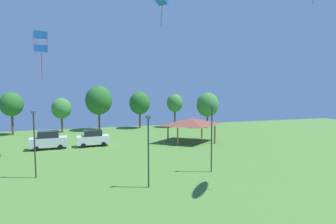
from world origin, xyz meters
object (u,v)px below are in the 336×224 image
object	(u,v)px
light_post_2	(212,134)
light_post_0	(34,140)
treeline_tree_5	(175,103)
treeline_tree_6	(208,105)
park_pavilion	(191,121)
parked_car_second_from_left	(93,138)
kite_flying_3	(41,42)
treeline_tree_3	(99,100)
treeline_tree_2	(62,108)
light_post_1	(148,147)
parked_car_leftmost	(49,140)
treeline_tree_4	(140,103)
treeline_tree_1	(12,104)

from	to	relation	value
light_post_2	light_post_0	bearing A→B (deg)	168.22
treeline_tree_5	treeline_tree_6	bearing A→B (deg)	-15.86
park_pavilion	parked_car_second_from_left	bearing A→B (deg)	174.31
light_post_0	treeline_tree_5	size ratio (longest dim) A/B	0.85
park_pavilion	treeline_tree_6	xyz separation A→B (m)	(9.78, 14.04, 1.64)
kite_flying_3	treeline_tree_3	bearing A→B (deg)	69.64
kite_flying_3	treeline_tree_3	size ratio (longest dim) A/B	0.63
kite_flying_3	treeline_tree_2	world-z (taller)	kite_flying_3
light_post_2	treeline_tree_6	bearing A→B (deg)	64.15
parked_car_second_from_left	light_post_2	xyz separation A→B (m)	(10.22, -15.52, 2.49)
treeline_tree_2	treeline_tree_5	bearing A→B (deg)	0.62
kite_flying_3	treeline_tree_6	bearing A→B (deg)	30.30
light_post_1	light_post_2	xyz separation A→B (m)	(6.60, 2.06, 0.34)
parked_car_second_from_left	treeline_tree_2	bearing A→B (deg)	105.96
kite_flying_3	light_post_0	world-z (taller)	kite_flying_3
kite_flying_3	park_pavilion	bearing A→B (deg)	9.06
light_post_1	parked_car_leftmost	bearing A→B (deg)	117.85
parked_car_leftmost	treeline_tree_4	world-z (taller)	treeline_tree_4
parked_car_leftmost	treeline_tree_1	size ratio (longest dim) A/B	0.63
parked_car_leftmost	light_post_2	world-z (taller)	light_post_2
treeline_tree_5	treeline_tree_1	bearing A→B (deg)	-178.58
parked_car_second_from_left	parked_car_leftmost	bearing A→B (deg)	177.65
parked_car_leftmost	light_post_1	xyz separation A→B (m)	(9.24, -17.49, 2.09)
treeline_tree_4	kite_flying_3	bearing A→B (deg)	-127.75
treeline_tree_6	light_post_1	bearing A→B (deg)	-123.82
treeline_tree_1	parked_car_leftmost	bearing A→B (deg)	-62.31
treeline_tree_5	treeline_tree_6	world-z (taller)	treeline_tree_6
light_post_0	treeline_tree_3	world-z (taller)	treeline_tree_3
light_post_0	parked_car_leftmost	bearing A→B (deg)	91.54
light_post_2	treeline_tree_5	size ratio (longest dim) A/B	0.92
kite_flying_3	light_post_2	xyz separation A→B (m)	(15.74, -10.99, -9.55)
park_pavilion	light_post_0	size ratio (longest dim) A/B	1.26
treeline_tree_4	park_pavilion	bearing A→B (deg)	-75.86
park_pavilion	treeline_tree_1	distance (m)	31.05
light_post_1	light_post_2	size ratio (longest dim) A/B	0.90
light_post_1	treeline_tree_5	distance (m)	34.91
park_pavilion	light_post_2	bearing A→B (deg)	-105.31
kite_flying_3	treeline_tree_2	xyz separation A→B (m)	(0.55, 18.82, -8.74)
parked_car_second_from_left	treeline_tree_5	size ratio (longest dim) A/B	0.63
treeline_tree_1	treeline_tree_6	size ratio (longest dim) A/B	1.02
parked_car_second_from_left	treeline_tree_4	size ratio (longest dim) A/B	0.59
treeline_tree_4	parked_car_leftmost	bearing A→B (deg)	-135.12
light_post_0	treeline_tree_2	world-z (taller)	treeline_tree_2
parked_car_second_from_left	light_post_1	world-z (taller)	light_post_1
treeline_tree_2	park_pavilion	bearing A→B (deg)	-39.49
park_pavilion	treeline_tree_5	world-z (taller)	treeline_tree_5
treeline_tree_3	park_pavilion	bearing A→B (deg)	-53.17
kite_flying_3	light_post_0	xyz separation A→B (m)	(0.22, -7.75, -9.79)
kite_flying_3	treeline_tree_1	distance (m)	21.24
light_post_1	treeline_tree_2	bearing A→B (deg)	105.08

